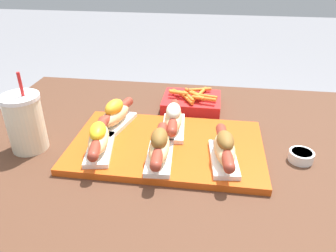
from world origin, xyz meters
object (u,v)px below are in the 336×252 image
Objects in this scene: serving_tray at (167,146)px; hot_dog_0 at (99,139)px; hot_dog_2 at (224,149)px; fries_basket at (192,101)px; drink_cup at (25,123)px; sauce_bowl at (301,156)px; hot_dog_4 at (173,119)px; hot_dog_1 at (159,147)px; hot_dog_3 at (115,115)px.

serving_tray is 2.56× the size of hot_dog_0.
hot_dog_2 is at bearing 0.22° from hot_dog_0.
hot_dog_2 reaches higher than fries_basket.
sauce_bowl is at bearing 3.39° from drink_cup.
serving_tray is 2.66× the size of fries_basket.
serving_tray is 0.09m from hot_dog_4.
hot_dog_4 is 3.25× the size of sauce_bowl.
hot_dog_2 is 0.19m from hot_dog_4.
sauce_bowl is 0.32× the size of fries_basket.
hot_dog_0 is at bearing 174.72° from hot_dog_1.
hot_dog_2 is 0.50m from drink_cup.
hot_dog_1 is 0.35m from drink_cup.
hot_dog_0 is at bearing -122.16° from fries_basket.
fries_basket is (0.40, 0.31, -0.06)m from drink_cup.
drink_cup reaches higher than serving_tray.
fries_basket is at bearing 137.44° from sauce_bowl.
hot_dog_4 is at bearing 136.21° from hot_dog_2.
hot_dog_4 is (0.01, 0.07, 0.04)m from serving_tray.
hot_dog_3 is (-0.30, 0.13, 0.00)m from hot_dog_2.
fries_basket is at bearing 81.57° from hot_dog_1.
hot_dog_4 is (0.17, 0.00, -0.00)m from hot_dog_3.
hot_dog_0 is at bearing -179.78° from hot_dog_2.
hot_dog_0 and hot_dog_2 have the same top height.
drink_cup reaches higher than hot_dog_4.
sauce_bowl is (0.50, 0.06, -0.04)m from hot_dog_0.
fries_basket is (-0.10, 0.32, -0.03)m from hot_dog_2.
hot_dog_3 is at bearing 156.83° from hot_dog_2.
hot_dog_1 reaches higher than serving_tray.
drink_cup is 0.51m from fries_basket.
drink_cup is at bearing 175.35° from hot_dog_1.
hot_dog_1 is 3.25× the size of sauce_bowl.
hot_dog_0 is 0.50m from sauce_bowl.
hot_dog_0 reaches higher than fries_basket.
hot_dog_2 is at bearing -72.46° from fries_basket.
sauce_bowl is 0.70m from drink_cup.
hot_dog_3 is 0.50m from sauce_bowl.
serving_tray is 2.59× the size of hot_dog_3.
hot_dog_4 is 0.20m from fries_basket.
fries_basket is at bearing 43.80° from hot_dog_3.
serving_tray is at bearing 157.72° from hot_dog_2.
hot_dog_1 reaches higher than hot_dog_4.
hot_dog_2 is at bearing -23.17° from hot_dog_3.
drink_cup is (-0.37, -0.12, 0.02)m from hot_dog_4.
hot_dog_3 is (-0.15, 0.15, 0.00)m from hot_dog_1.
hot_dog_1 is (0.15, -0.01, 0.00)m from hot_dog_0.
hot_dog_3 is at bearing 136.16° from hot_dog_1.
drink_cup reaches higher than sauce_bowl.
fries_basket is at bearing 107.54° from hot_dog_2.
fries_basket is at bearing 37.79° from drink_cup.
hot_dog_2 is 0.20m from sauce_bowl.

